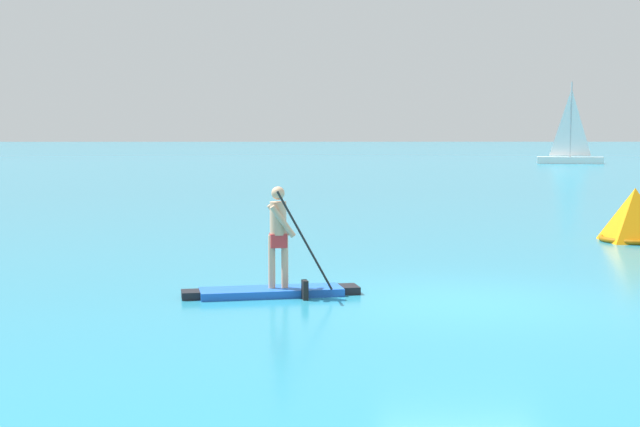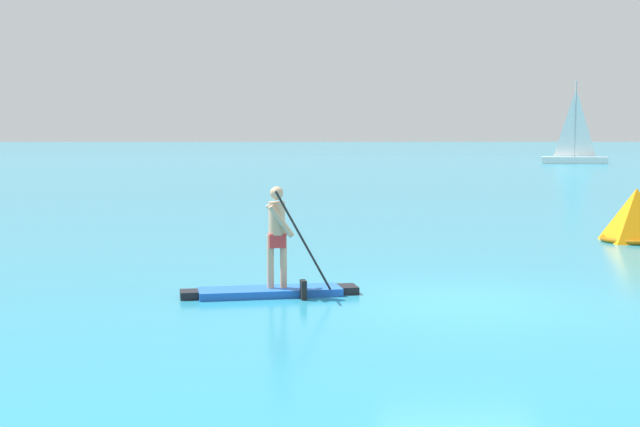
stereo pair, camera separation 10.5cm
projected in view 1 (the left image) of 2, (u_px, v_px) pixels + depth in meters
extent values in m
plane|color=teal|center=(466.00, 302.00, 13.64)|extent=(440.00, 440.00, 0.00)
cube|color=blue|center=(271.00, 292.00, 14.14)|extent=(2.33, 1.04, 0.12)
cube|color=black|center=(349.00, 289.00, 14.39)|extent=(0.36, 0.50, 0.12)
cube|color=black|center=(191.00, 295.00, 13.90)|extent=(0.35, 0.44, 0.12)
cylinder|color=tan|center=(285.00, 261.00, 14.14)|extent=(0.11, 0.11, 0.85)
cylinder|color=tan|center=(272.00, 262.00, 14.10)|extent=(0.11, 0.11, 0.85)
cube|color=red|center=(278.00, 240.00, 14.09)|extent=(0.29, 0.26, 0.22)
cylinder|color=tan|center=(278.00, 218.00, 14.06)|extent=(0.26, 0.26, 0.52)
sphere|color=tan|center=(278.00, 193.00, 14.02)|extent=(0.21, 0.21, 0.21)
cylinder|color=tan|center=(280.00, 219.00, 14.22)|extent=(0.41, 0.15, 0.53)
cylinder|color=tan|center=(283.00, 221.00, 13.92)|extent=(0.41, 0.15, 0.53)
cylinder|color=black|center=(305.00, 241.00, 13.74)|extent=(0.87, 0.19, 1.56)
cube|color=black|center=(305.00, 290.00, 13.81)|extent=(0.11, 0.21, 0.32)
pyramid|color=orange|center=(635.00, 215.00, 21.09)|extent=(1.90, 1.90, 1.27)
torus|color=#915407|center=(634.00, 239.00, 21.14)|extent=(1.60, 1.60, 0.12)
cube|color=white|center=(570.00, 160.00, 72.93)|extent=(5.37, 2.56, 0.55)
cylinder|color=#B2B2B7|center=(571.00, 119.00, 72.62)|extent=(0.12, 0.12, 6.10)
pyramid|color=white|center=(571.00, 122.00, 72.64)|extent=(2.31, 0.59, 5.45)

